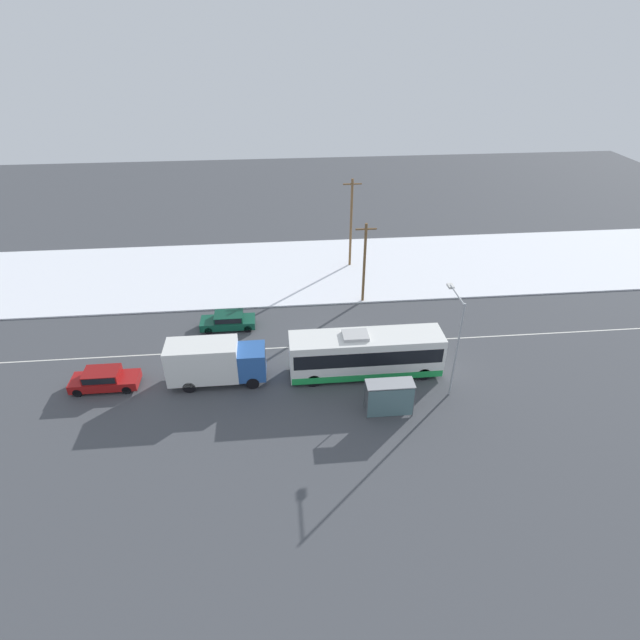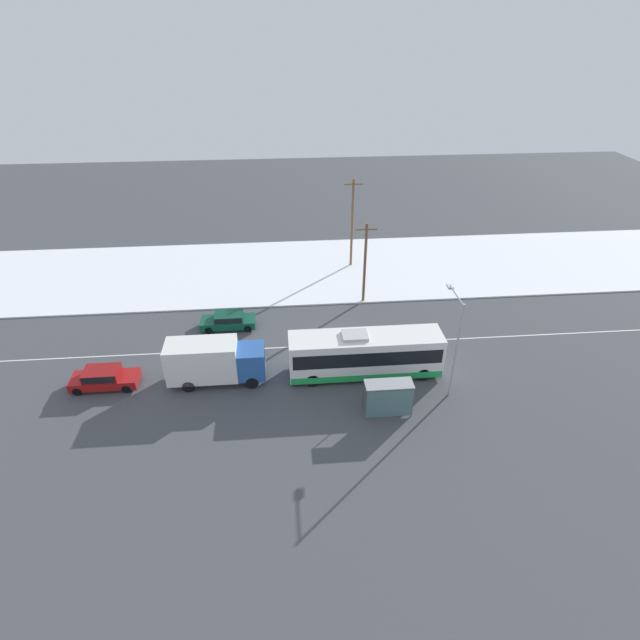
{
  "view_description": "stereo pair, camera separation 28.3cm",
  "coord_description": "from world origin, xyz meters",
  "px_view_note": "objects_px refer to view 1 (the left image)",
  "views": [
    {
      "loc": [
        -4.66,
        -32.47,
        22.56
      ],
      "look_at": [
        -1.44,
        1.6,
        1.4
      ],
      "focal_mm": 28.0,
      "sensor_mm": 36.0,
      "label": 1
    },
    {
      "loc": [
        -4.38,
        -32.49,
        22.56
      ],
      "look_at": [
        -1.44,
        1.6,
        1.4
      ],
      "focal_mm": 28.0,
      "sensor_mm": 36.0,
      "label": 2
    }
  ],
  "objects_px": {
    "city_bus": "(366,354)",
    "sedan_car": "(228,320)",
    "box_truck": "(214,361)",
    "parked_car_near_truck": "(104,378)",
    "streetlamp": "(456,333)",
    "utility_pole_roadside": "(364,262)",
    "utility_pole_snowlot": "(351,222)",
    "pedestrian_at_stop": "(382,391)",
    "bus_shelter": "(390,395)"
  },
  "relations": [
    {
      "from": "city_bus",
      "to": "sedan_car",
      "type": "relative_size",
      "value": 2.43
    },
    {
      "from": "box_truck",
      "to": "parked_car_near_truck",
      "type": "distance_m",
      "value": 7.78
    },
    {
      "from": "streetlamp",
      "to": "utility_pole_roadside",
      "type": "height_order",
      "value": "utility_pole_roadside"
    },
    {
      "from": "box_truck",
      "to": "sedan_car",
      "type": "xyz_separation_m",
      "value": [
        0.44,
        7.12,
        -1.03
      ]
    },
    {
      "from": "streetlamp",
      "to": "sedan_car",
      "type": "bearing_deg",
      "value": 149.13
    },
    {
      "from": "sedan_car",
      "to": "utility_pole_snowlot",
      "type": "relative_size",
      "value": 0.49
    },
    {
      "from": "pedestrian_at_stop",
      "to": "sedan_car",
      "type": "bearing_deg",
      "value": 136.0
    },
    {
      "from": "bus_shelter",
      "to": "sedan_car",
      "type": "bearing_deg",
      "value": 133.55
    },
    {
      "from": "box_truck",
      "to": "bus_shelter",
      "type": "relative_size",
      "value": 2.19
    },
    {
      "from": "box_truck",
      "to": "utility_pole_roadside",
      "type": "height_order",
      "value": "utility_pole_roadside"
    },
    {
      "from": "utility_pole_snowlot",
      "to": "streetlamp",
      "type": "bearing_deg",
      "value": -79.2
    },
    {
      "from": "box_truck",
      "to": "utility_pole_snowlot",
      "type": "height_order",
      "value": "utility_pole_snowlot"
    },
    {
      "from": "city_bus",
      "to": "utility_pole_roadside",
      "type": "bearing_deg",
      "value": 81.33
    },
    {
      "from": "utility_pole_roadside",
      "to": "parked_car_near_truck",
      "type": "bearing_deg",
      "value": -152.38
    },
    {
      "from": "bus_shelter",
      "to": "utility_pole_snowlot",
      "type": "relative_size",
      "value": 0.34
    },
    {
      "from": "sedan_car",
      "to": "utility_pole_roadside",
      "type": "height_order",
      "value": "utility_pole_roadside"
    },
    {
      "from": "utility_pole_roadside",
      "to": "utility_pole_snowlot",
      "type": "height_order",
      "value": "utility_pole_snowlot"
    },
    {
      "from": "box_truck",
      "to": "pedestrian_at_stop",
      "type": "xyz_separation_m",
      "value": [
        11.28,
        -3.35,
        -0.8
      ]
    },
    {
      "from": "streetlamp",
      "to": "utility_pole_snowlot",
      "type": "xyz_separation_m",
      "value": [
        -3.9,
        20.45,
        0.08
      ]
    },
    {
      "from": "city_bus",
      "to": "pedestrian_at_stop",
      "type": "distance_m",
      "value": 3.45
    },
    {
      "from": "streetlamp",
      "to": "utility_pole_roadside",
      "type": "bearing_deg",
      "value": 106.61
    },
    {
      "from": "streetlamp",
      "to": "utility_pole_snowlot",
      "type": "bearing_deg",
      "value": 100.8
    },
    {
      "from": "pedestrian_at_stop",
      "to": "streetlamp",
      "type": "xyz_separation_m",
      "value": [
        4.89,
        1.06,
        3.67
      ]
    },
    {
      "from": "city_bus",
      "to": "parked_car_near_truck",
      "type": "relative_size",
      "value": 2.37
    },
    {
      "from": "sedan_car",
      "to": "bus_shelter",
      "type": "height_order",
      "value": "bus_shelter"
    },
    {
      "from": "parked_car_near_truck",
      "to": "city_bus",
      "type": "bearing_deg",
      "value": -0.18
    },
    {
      "from": "utility_pole_roadside",
      "to": "utility_pole_snowlot",
      "type": "distance_m",
      "value": 7.67
    },
    {
      "from": "box_truck",
      "to": "bus_shelter",
      "type": "xyz_separation_m",
      "value": [
        11.55,
        -4.56,
        -0.1
      ]
    },
    {
      "from": "utility_pole_snowlot",
      "to": "utility_pole_roadside",
      "type": "bearing_deg",
      "value": -89.41
    },
    {
      "from": "parked_car_near_truck",
      "to": "streetlamp",
      "type": "bearing_deg",
      "value": -5.56
    },
    {
      "from": "city_bus",
      "to": "bus_shelter",
      "type": "xyz_separation_m",
      "value": [
        0.81,
        -4.54,
        -0.02
      ]
    },
    {
      "from": "sedan_car",
      "to": "pedestrian_at_stop",
      "type": "distance_m",
      "value": 15.07
    },
    {
      "from": "city_bus",
      "to": "bus_shelter",
      "type": "relative_size",
      "value": 3.51
    },
    {
      "from": "pedestrian_at_stop",
      "to": "utility_pole_snowlot",
      "type": "xyz_separation_m",
      "value": [
        0.99,
        21.51,
        3.75
      ]
    },
    {
      "from": "pedestrian_at_stop",
      "to": "box_truck",
      "type": "bearing_deg",
      "value": 163.46
    },
    {
      "from": "sedan_car",
      "to": "streetlamp",
      "type": "bearing_deg",
      "value": 149.13
    },
    {
      "from": "bus_shelter",
      "to": "utility_pole_roadside",
      "type": "relative_size",
      "value": 0.42
    },
    {
      "from": "parked_car_near_truck",
      "to": "pedestrian_at_stop",
      "type": "xyz_separation_m",
      "value": [
        19.0,
        -3.39,
        0.18
      ]
    },
    {
      "from": "parked_car_near_truck",
      "to": "bus_shelter",
      "type": "relative_size",
      "value": 1.48
    },
    {
      "from": "box_truck",
      "to": "parked_car_near_truck",
      "type": "xyz_separation_m",
      "value": [
        -7.72,
        0.04,
        -0.98
      ]
    },
    {
      "from": "bus_shelter",
      "to": "utility_pole_roadside",
      "type": "distance_m",
      "value": 15.29
    },
    {
      "from": "sedan_car",
      "to": "pedestrian_at_stop",
      "type": "bearing_deg",
      "value": 136.0
    },
    {
      "from": "parked_car_near_truck",
      "to": "streetlamp",
      "type": "distance_m",
      "value": 24.31
    },
    {
      "from": "streetlamp",
      "to": "city_bus",
      "type": "bearing_deg",
      "value": 157.38
    },
    {
      "from": "pedestrian_at_stop",
      "to": "utility_pole_roadside",
      "type": "height_order",
      "value": "utility_pole_roadside"
    },
    {
      "from": "sedan_car",
      "to": "utility_pole_roadside",
      "type": "xyz_separation_m",
      "value": [
        11.9,
        3.42,
        3.17
      ]
    },
    {
      "from": "utility_pole_snowlot",
      "to": "city_bus",
      "type": "bearing_deg",
      "value": -94.82
    },
    {
      "from": "pedestrian_at_stop",
      "to": "utility_pole_roadside",
      "type": "xyz_separation_m",
      "value": [
        1.06,
        13.89,
        2.95
      ]
    },
    {
      "from": "pedestrian_at_stop",
      "to": "utility_pole_snowlot",
      "type": "distance_m",
      "value": 21.86
    },
    {
      "from": "utility_pole_snowlot",
      "to": "bus_shelter",
      "type": "bearing_deg",
      "value": -91.82
    }
  ]
}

